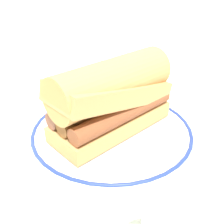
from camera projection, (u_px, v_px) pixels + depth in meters
ground_plane at (106, 144)px, 0.43m from camera, size 1.50×1.50×0.00m
plate at (112, 131)px, 0.45m from camera, size 0.29×0.29×0.01m
sausage_sandwich at (112, 96)px, 0.42m from camera, size 0.22×0.12×0.12m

